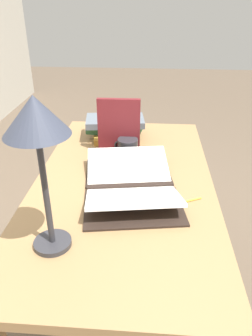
% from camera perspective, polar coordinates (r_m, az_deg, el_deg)
% --- Properties ---
extents(ground_plane, '(12.00, 12.00, 0.00)m').
position_cam_1_polar(ground_plane, '(1.87, -0.33, -23.19)').
color(ground_plane, brown).
extents(reading_desk, '(1.34, 0.73, 0.78)m').
position_cam_1_polar(reading_desk, '(1.40, -0.40, -6.12)').
color(reading_desk, '#937047').
rests_on(reading_desk, ground_plane).
extents(open_book, '(0.55, 0.42, 0.08)m').
position_cam_1_polar(open_book, '(1.28, 0.76, -2.77)').
color(open_book, black).
rests_on(open_book, reading_desk).
extents(book_stack_tall, '(0.25, 0.32, 0.11)m').
position_cam_1_polar(book_stack_tall, '(1.73, -1.90, 7.04)').
color(book_stack_tall, '#BC8933').
rests_on(book_stack_tall, reading_desk).
extents(book_standing_upright, '(0.03, 0.20, 0.26)m').
position_cam_1_polar(book_standing_upright, '(1.54, -1.25, 7.28)').
color(book_standing_upright, maroon).
rests_on(book_standing_upright, reading_desk).
extents(reading_lamp, '(0.17, 0.17, 0.47)m').
position_cam_1_polar(reading_lamp, '(0.86, -15.29, 6.79)').
color(reading_lamp, '#2D2D33').
rests_on(reading_lamp, reading_desk).
extents(coffee_mug, '(0.10, 0.12, 0.09)m').
position_cam_1_polar(coffee_mug, '(1.53, 0.43, 3.58)').
color(coffee_mug, '#28282D').
rests_on(coffee_mug, reading_desk).
extents(pencil, '(0.07, 0.13, 0.01)m').
position_cam_1_polar(pencil, '(1.23, 10.07, -5.83)').
color(pencil, gold).
rests_on(pencil, reading_desk).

